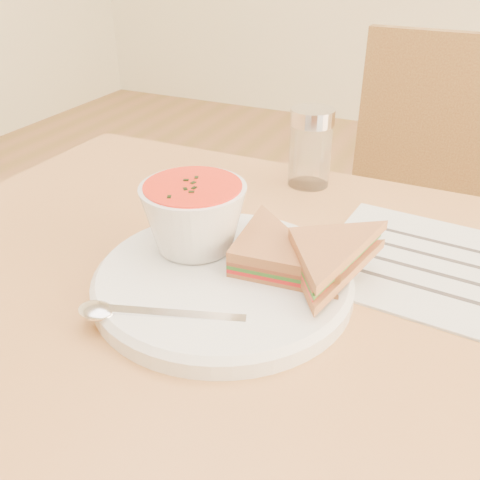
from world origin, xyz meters
The scene contains 8 objects.
chair_far centered at (0.08, 0.53, 0.46)m, with size 0.41×0.41×0.91m, color brown, non-canonical shape.
plate centered at (-0.08, 0.00, 0.76)m, with size 0.27×0.27×0.02m, color white, non-canonical shape.
soup_bowl centered at (-0.13, 0.03, 0.81)m, with size 0.11×0.11×0.08m, color white, non-canonical shape.
sandwich_half_a centered at (-0.07, -0.01, 0.78)m, with size 0.11×0.11×0.03m, color #AE6B3D, non-canonical shape.
sandwich_half_b centered at (-0.03, 0.04, 0.80)m, with size 0.11×0.11×0.03m, color #AE6B3D, non-canonical shape.
spoon centered at (-0.10, -0.09, 0.77)m, with size 0.18×0.04×0.01m, color silver, non-canonical shape.
paper_menu centered at (0.14, 0.13, 0.75)m, with size 0.30×0.22×0.00m, color silver, non-canonical shape.
condiment_shaker centered at (-0.08, 0.29, 0.81)m, with size 0.06×0.06×0.11m, color silver, non-canonical shape.
Camera 1 is at (0.13, -0.41, 1.07)m, focal length 40.00 mm.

